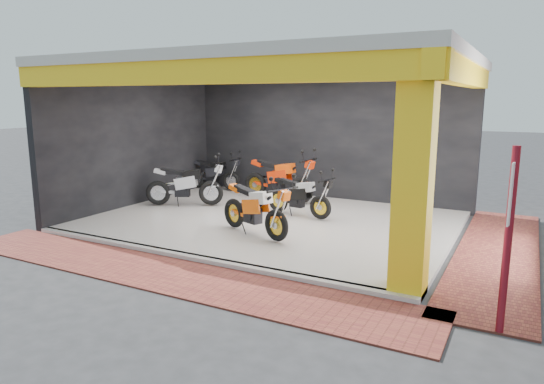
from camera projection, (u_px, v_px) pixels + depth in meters
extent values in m
plane|color=#2D2D30|center=(225.00, 246.00, 9.60)|extent=(80.00, 80.00, 0.00)
cube|color=white|center=(272.00, 221.00, 11.32)|extent=(8.00, 6.00, 0.10)
cube|color=beige|center=(272.00, 65.00, 10.65)|extent=(8.40, 6.40, 0.20)
cube|color=black|center=(324.00, 139.00, 13.68)|extent=(8.20, 0.20, 3.50)
cube|color=black|center=(137.00, 141.00, 12.90)|extent=(0.20, 6.20, 3.50)
cube|color=yellow|center=(414.00, 178.00, 6.88)|extent=(0.50, 0.50, 3.50)
cube|color=yellow|center=(188.00, 72.00, 8.11)|extent=(8.40, 0.30, 0.40)
cube|color=yellow|center=(465.00, 74.00, 8.85)|extent=(0.30, 6.40, 0.40)
cube|color=white|center=(193.00, 258.00, 8.71)|extent=(8.00, 0.20, 0.10)
cube|color=brown|center=(164.00, 273.00, 8.04)|extent=(9.00, 1.40, 0.03)
cube|color=brown|center=(497.00, 253.00, 9.10)|extent=(1.40, 7.00, 0.03)
cylinder|color=maroon|center=(508.00, 243.00, 5.79)|extent=(0.09, 0.09, 2.34)
cube|color=white|center=(512.00, 193.00, 5.67)|extent=(0.06, 0.33, 0.75)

